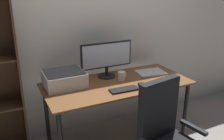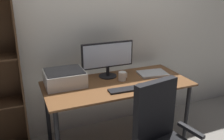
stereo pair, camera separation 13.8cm
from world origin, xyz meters
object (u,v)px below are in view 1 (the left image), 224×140
keyboard (124,90)px  mouse (143,85)px  monitor (107,57)px  coffee_mug (122,76)px  printer (64,79)px  desk (117,90)px  laptop (151,73)px

keyboard → mouse: bearing=1.8°
monitor → coffee_mug: bearing=-58.4°
keyboard → printer: size_ratio=0.72×
desk → coffee_mug: coffee_mug is taller
desk → monitor: bearing=96.5°
monitor → printer: 0.52m
printer → coffee_mug: bearing=-10.2°
monitor → printer: bearing=-173.4°
keyboard → desk: bearing=84.4°
desk → monitor: (-0.02, 0.21, 0.31)m
mouse → laptop: bearing=43.7°
keyboard → coffee_mug: (0.11, 0.25, 0.04)m
keyboard → mouse: 0.21m
mouse → printer: bearing=151.8°
keyboard → mouse: size_ratio=3.02×
keyboard → laptop: (0.51, 0.29, 0.00)m
desk → mouse: 0.30m
desk → keyboard: keyboard is taller
mouse → printer: size_ratio=0.24×
printer → monitor: bearing=6.6°
monitor → keyboard: bearing=-90.7°
keyboard → printer: (-0.49, 0.36, 0.07)m
desk → coffee_mug: bearing=31.5°
mouse → laptop: size_ratio=0.30×
keyboard → printer: printer is taller
keyboard → mouse: (0.21, -0.00, 0.01)m
mouse → laptop: mouse is taller
keyboard → laptop: 0.58m
desk → printer: 0.57m
coffee_mug → printer: printer is taller
mouse → coffee_mug: coffee_mug is taller
desk → mouse: mouse is taller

